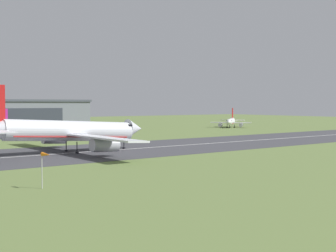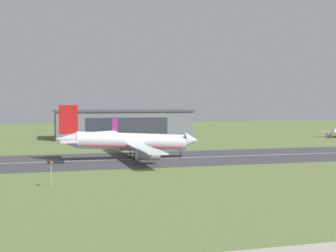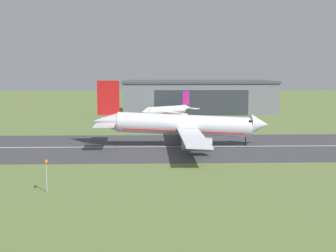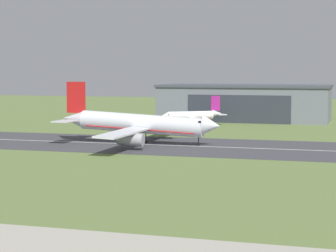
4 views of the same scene
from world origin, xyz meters
name	(u,v)px [view 1 (image 1 of 4)]	position (x,y,z in m)	size (l,w,h in m)	color
ground_plane	(212,193)	(0.00, 59.30, 0.00)	(687.23, 687.23, 0.00)	olive
runway_strip	(44,155)	(0.00, 118.59, 0.03)	(447.23, 40.45, 0.06)	#3D3D42
runway_centreline	(44,155)	(0.00, 118.59, 0.07)	(402.51, 0.70, 0.01)	silver
hangar_building	(5,116)	(19.64, 208.07, 7.02)	(65.77, 28.35, 14.00)	slate
airplane_landing	(69,132)	(7.12, 119.85, 5.28)	(44.71, 59.18, 16.62)	silver
airplane_parked_centre	(231,122)	(126.97, 183.82, 2.95)	(20.14, 20.24, 9.98)	white
windsock_pole	(46,157)	(-17.31, 75.68, 4.72)	(0.98, 2.09, 5.34)	#B7B7BC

